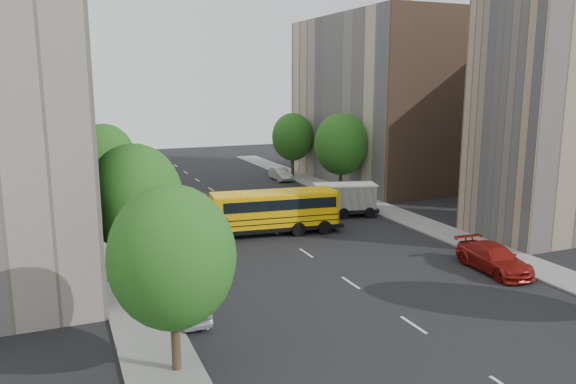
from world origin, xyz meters
TOP-DOWN VIEW (x-y plane):
  - ground at (0.00, 0.00)m, footprint 120.00×120.00m
  - sidewalk_left at (-11.50, 5.00)m, footprint 3.00×80.00m
  - sidewalk_right at (11.50, 5.00)m, footprint 3.00×80.00m
  - lane_markings at (0.00, 10.00)m, footprint 0.15×64.00m
  - building_left_redbrick at (-18.00, 28.00)m, footprint 10.00×15.00m
  - building_right_near at (18.00, -4.50)m, footprint 10.00×7.00m
  - building_right_far at (18.00, 20.00)m, footprint 10.00×22.00m
  - building_right_sidewall at (18.00, 9.00)m, footprint 10.10×0.30m
  - street_tree_0 at (-11.00, -14.00)m, footprint 4.80×4.80m
  - street_tree_1 at (-11.00, -4.00)m, footprint 5.12×5.12m
  - street_tree_2 at (-11.00, 14.00)m, footprint 4.99×4.99m
  - street_tree_4 at (11.00, 14.00)m, footprint 5.25×5.25m
  - street_tree_5 at (11.00, 26.00)m, footprint 4.86×4.86m
  - school_bus at (-0.95, 3.45)m, footprint 11.69×3.88m
  - safari_truck at (6.86, 6.33)m, footprint 6.73×3.85m
  - parked_car_0 at (-9.43, -9.29)m, footprint 1.57×3.88m
  - parked_car_1 at (-9.60, 8.42)m, footprint 1.65×4.06m
  - parked_car_2 at (-8.80, 19.31)m, footprint 2.66×5.43m
  - parked_car_3 at (8.80, -9.53)m, footprint 2.61×5.60m
  - parked_car_4 at (8.80, 11.28)m, footprint 1.80×4.33m
  - parked_car_5 at (8.80, 24.36)m, footprint 1.54×4.27m

SIDE VIEW (x-z plane):
  - ground at x=0.00m, z-range 0.00..0.00m
  - lane_markings at x=0.00m, z-range 0.00..0.01m
  - sidewalk_left at x=-11.50m, z-range 0.00..0.12m
  - sidewalk_right at x=11.50m, z-range 0.00..0.12m
  - parked_car_1 at x=-9.60m, z-range 0.00..1.31m
  - parked_car_0 at x=-9.43m, z-range 0.00..1.32m
  - parked_car_5 at x=8.80m, z-range 0.00..1.40m
  - parked_car_4 at x=8.80m, z-range 0.00..1.47m
  - parked_car_2 at x=-8.80m, z-range 0.00..1.48m
  - parked_car_3 at x=8.80m, z-range 0.00..1.58m
  - safari_truck at x=6.86m, z-range 0.08..2.81m
  - school_bus at x=-0.95m, z-range 0.19..3.42m
  - street_tree_0 at x=-11.00m, z-range 0.94..8.35m
  - street_tree_5 at x=11.00m, z-range 0.95..8.46m
  - street_tree_2 at x=-11.00m, z-range 0.97..8.68m
  - street_tree_1 at x=-11.00m, z-range 1.00..8.90m
  - street_tree_4 at x=11.00m, z-range 1.02..9.13m
  - building_left_redbrick at x=-18.00m, z-range 0.00..13.00m
  - building_right_near at x=18.00m, z-range 0.00..17.00m
  - building_right_far at x=18.00m, z-range 0.00..18.00m
  - building_right_sidewall at x=18.00m, z-range 0.00..18.00m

